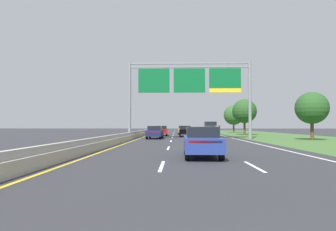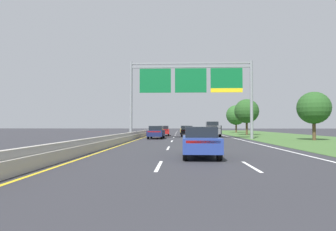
{
  "view_description": "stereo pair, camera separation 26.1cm",
  "coord_description": "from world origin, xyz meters",
  "px_view_note": "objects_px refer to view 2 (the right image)",
  "views": [
    {
      "loc": [
        -1.24,
        -1.0,
        1.65
      ],
      "look_at": [
        -1.9,
        20.34,
        2.39
      ],
      "focal_mm": 30.26,
      "sensor_mm": 36.0,
      "label": 1
    },
    {
      "loc": [
        -0.98,
        -0.99,
        1.65
      ],
      "look_at": [
        -1.9,
        20.34,
        2.39
      ],
      "focal_mm": 30.26,
      "sensor_mm": 36.0,
      "label": 2
    }
  ],
  "objects_px": {
    "car_navy_left_lane_sedan": "(156,132)",
    "roadside_tree_far": "(247,111)",
    "car_gold_centre_lane_sedan": "(185,130)",
    "roadside_tree_mid": "(314,108)",
    "pickup_truck_grey": "(213,129)",
    "car_black_centre_lane_sedan": "(187,131)",
    "car_red_left_lane_sedan": "(163,131)",
    "overhead_sign_gantry": "(191,84)",
    "roadside_tree_distant": "(236,115)",
    "car_blue_centre_lane_sedan": "(200,141)"
  },
  "relations": [
    {
      "from": "car_black_centre_lane_sedan",
      "to": "pickup_truck_grey",
      "type": "bearing_deg",
      "value": -94.7
    },
    {
      "from": "overhead_sign_gantry",
      "to": "car_red_left_lane_sedan",
      "type": "relative_size",
      "value": 3.38
    },
    {
      "from": "overhead_sign_gantry",
      "to": "roadside_tree_far",
      "type": "bearing_deg",
      "value": 54.99
    },
    {
      "from": "car_gold_centre_lane_sedan",
      "to": "car_red_left_lane_sedan",
      "type": "relative_size",
      "value": 0.99
    },
    {
      "from": "roadside_tree_mid",
      "to": "pickup_truck_grey",
      "type": "bearing_deg",
      "value": 133.1
    },
    {
      "from": "roadside_tree_far",
      "to": "roadside_tree_distant",
      "type": "distance_m",
      "value": 15.42
    },
    {
      "from": "car_blue_centre_lane_sedan",
      "to": "roadside_tree_far",
      "type": "bearing_deg",
      "value": -16.14
    },
    {
      "from": "roadside_tree_distant",
      "to": "car_gold_centre_lane_sedan",
      "type": "bearing_deg",
      "value": -135.21
    },
    {
      "from": "car_black_centre_lane_sedan",
      "to": "roadside_tree_distant",
      "type": "bearing_deg",
      "value": -27.26
    },
    {
      "from": "car_gold_centre_lane_sedan",
      "to": "overhead_sign_gantry",
      "type": "bearing_deg",
      "value": -179.6
    },
    {
      "from": "roadside_tree_far",
      "to": "roadside_tree_mid",
      "type": "bearing_deg",
      "value": -79.21
    },
    {
      "from": "overhead_sign_gantry",
      "to": "roadside_tree_distant",
      "type": "distance_m",
      "value": 31.94
    },
    {
      "from": "car_navy_left_lane_sedan",
      "to": "roadside_tree_mid",
      "type": "height_order",
      "value": "roadside_tree_mid"
    },
    {
      "from": "car_gold_centre_lane_sedan",
      "to": "roadside_tree_distant",
      "type": "height_order",
      "value": "roadside_tree_distant"
    },
    {
      "from": "car_red_left_lane_sedan",
      "to": "car_gold_centre_lane_sedan",
      "type": "bearing_deg",
      "value": -26.59
    },
    {
      "from": "overhead_sign_gantry",
      "to": "roadside_tree_distant",
      "type": "height_order",
      "value": "overhead_sign_gantry"
    },
    {
      "from": "car_black_centre_lane_sedan",
      "to": "roadside_tree_mid",
      "type": "relative_size",
      "value": 0.83
    },
    {
      "from": "pickup_truck_grey",
      "to": "car_red_left_lane_sedan",
      "type": "xyz_separation_m",
      "value": [
        -7.45,
        2.81,
        -0.26
      ]
    },
    {
      "from": "car_gold_centre_lane_sedan",
      "to": "roadside_tree_distant",
      "type": "xyz_separation_m",
      "value": [
        11.67,
        11.59,
        3.13
      ]
    },
    {
      "from": "pickup_truck_grey",
      "to": "car_blue_centre_lane_sedan",
      "type": "distance_m",
      "value": 27.57
    },
    {
      "from": "pickup_truck_grey",
      "to": "car_blue_centre_lane_sedan",
      "type": "xyz_separation_m",
      "value": [
        -3.74,
        -27.32,
        -0.26
      ]
    },
    {
      "from": "car_red_left_lane_sedan",
      "to": "overhead_sign_gantry",
      "type": "bearing_deg",
      "value": -161.06
    },
    {
      "from": "roadside_tree_distant",
      "to": "roadside_tree_far",
      "type": "bearing_deg",
      "value": -94.53
    },
    {
      "from": "overhead_sign_gantry",
      "to": "roadside_tree_distant",
      "type": "relative_size",
      "value": 2.44
    },
    {
      "from": "roadside_tree_distant",
      "to": "car_blue_centre_lane_sedan",
      "type": "bearing_deg",
      "value": -103.14
    },
    {
      "from": "car_blue_centre_lane_sedan",
      "to": "roadside_tree_far",
      "type": "relative_size",
      "value": 0.72
    },
    {
      "from": "pickup_truck_grey",
      "to": "roadside_tree_mid",
      "type": "height_order",
      "value": "roadside_tree_mid"
    },
    {
      "from": "car_navy_left_lane_sedan",
      "to": "roadside_tree_far",
      "type": "xyz_separation_m",
      "value": [
        14.31,
        14.06,
        3.25
      ]
    },
    {
      "from": "roadside_tree_distant",
      "to": "car_black_centre_lane_sedan",
      "type": "bearing_deg",
      "value": -118.03
    },
    {
      "from": "car_gold_centre_lane_sedan",
      "to": "roadside_tree_mid",
      "type": "distance_m",
      "value": 25.24
    },
    {
      "from": "pickup_truck_grey",
      "to": "car_navy_left_lane_sedan",
      "type": "bearing_deg",
      "value": 134.4
    },
    {
      "from": "roadside_tree_far",
      "to": "roadside_tree_distant",
      "type": "bearing_deg",
      "value": 85.47
    },
    {
      "from": "pickup_truck_grey",
      "to": "roadside_tree_distant",
      "type": "bearing_deg",
      "value": -18.61
    },
    {
      "from": "overhead_sign_gantry",
      "to": "car_blue_centre_lane_sedan",
      "type": "relative_size",
      "value": 3.41
    },
    {
      "from": "car_gold_centre_lane_sedan",
      "to": "car_red_left_lane_sedan",
      "type": "xyz_separation_m",
      "value": [
        -3.56,
        -7.67,
        0.0
      ]
    },
    {
      "from": "pickup_truck_grey",
      "to": "car_gold_centre_lane_sedan",
      "type": "bearing_deg",
      "value": 21.19
    },
    {
      "from": "roadside_tree_mid",
      "to": "roadside_tree_far",
      "type": "relative_size",
      "value": 0.87
    },
    {
      "from": "car_black_centre_lane_sedan",
      "to": "roadside_tree_distant",
      "type": "relative_size",
      "value": 0.72
    },
    {
      "from": "car_gold_centre_lane_sedan",
      "to": "roadside_tree_distant",
      "type": "bearing_deg",
      "value": -46.01
    },
    {
      "from": "pickup_truck_grey",
      "to": "overhead_sign_gantry",
      "type": "bearing_deg",
      "value": 156.31
    },
    {
      "from": "car_black_centre_lane_sedan",
      "to": "car_blue_centre_lane_sedan",
      "type": "height_order",
      "value": "same"
    },
    {
      "from": "car_navy_left_lane_sedan",
      "to": "car_red_left_lane_sedan",
      "type": "xyz_separation_m",
      "value": [
        0.29,
        10.17,
        0.0
      ]
    },
    {
      "from": "overhead_sign_gantry",
      "to": "car_black_centre_lane_sedan",
      "type": "relative_size",
      "value": 3.4
    },
    {
      "from": "pickup_truck_grey",
      "to": "roadside_tree_distant",
      "type": "height_order",
      "value": "roadside_tree_distant"
    },
    {
      "from": "overhead_sign_gantry",
      "to": "car_blue_centre_lane_sedan",
      "type": "bearing_deg",
      "value": -90.69
    },
    {
      "from": "pickup_truck_grey",
      "to": "car_gold_centre_lane_sedan",
      "type": "distance_m",
      "value": 11.17
    },
    {
      "from": "car_gold_centre_lane_sedan",
      "to": "roadside_tree_mid",
      "type": "height_order",
      "value": "roadside_tree_mid"
    },
    {
      "from": "car_red_left_lane_sedan",
      "to": "roadside_tree_mid",
      "type": "height_order",
      "value": "roadside_tree_mid"
    },
    {
      "from": "pickup_truck_grey",
      "to": "car_navy_left_lane_sedan",
      "type": "xyz_separation_m",
      "value": [
        -7.74,
        -7.36,
        -0.26
      ]
    },
    {
      "from": "car_red_left_lane_sedan",
      "to": "roadside_tree_distant",
      "type": "xyz_separation_m",
      "value": [
        15.24,
        19.25,
        3.13
      ]
    }
  ]
}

